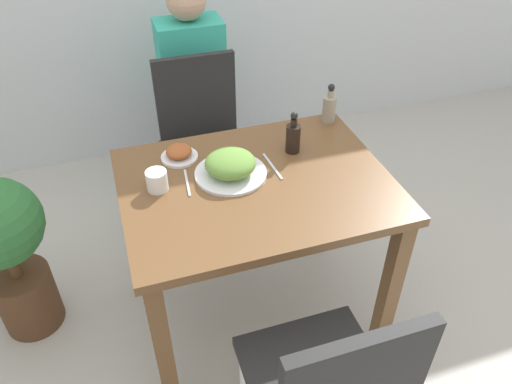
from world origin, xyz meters
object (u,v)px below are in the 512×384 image
Objects in this scene: chair_far at (204,139)px; potted_plant_left at (5,247)px; food_plate at (230,166)px; side_plate at (179,153)px; drink_cup at (157,181)px; sauce_bottle at (329,107)px; condiment_bottle at (293,137)px; person_figure at (193,91)px.

chair_far is 1.19× the size of potted_plant_left.
side_plate is (-0.16, 0.16, -0.02)m from food_plate.
side_plate is 1.88× the size of drink_cup.
sauce_bottle is (0.51, 0.25, 0.02)m from food_plate.
chair_far is 0.69m from sauce_bottle.
food_plate is 0.35× the size of potted_plant_left.
food_plate is at bearing -154.02° from sauce_bottle.
food_plate is at bearing -164.37° from condiment_bottle.
person_figure is at bearing 71.83° from drink_cup.
drink_cup is (-0.11, -0.17, 0.01)m from side_plate.
chair_far is at bearing 112.61° from condiment_bottle.
person_figure is at bearing 84.40° from chair_far.
sauce_bottle is at bearing 7.05° from side_plate.
condiment_bottle is 0.15× the size of person_figure.
sauce_bottle reaches higher than chair_far.
drink_cup is at bearing -18.64° from potted_plant_left.
condiment_bottle is (0.54, 0.08, 0.03)m from drink_cup.
condiment_bottle is 0.23× the size of potted_plant_left.
chair_far is 0.40m from person_figure.
drink_cup is 0.44× the size of condiment_bottle.
potted_plant_left is at bearing 176.89° from side_plate.
sauce_bottle is 0.94m from person_figure.
food_plate is at bearing -45.90° from side_plate.
drink_cup is 0.07× the size of person_figure.
condiment_bottle reaches higher than side_plate.
condiment_bottle is (0.27, 0.08, 0.02)m from food_plate.
food_plate is 0.56m from sauce_bottle.
chair_far is at bearing 65.00° from drink_cup.
side_plate is 0.82× the size of condiment_bottle.
person_figure is (0.07, 1.04, -0.22)m from food_plate.
side_plate is 0.44m from condiment_bottle.
potted_plant_left is at bearing -138.55° from person_figure.
drink_cup is at bearing -179.64° from food_plate.
side_plate is at bearing 134.10° from food_plate.
chair_far is 3.37× the size of food_plate.
side_plate is 0.79m from potted_plant_left.
potted_plant_left is (-0.61, 0.21, -0.34)m from drink_cup.
sauce_bottle reaches higher than food_plate.
side_plate is 0.67m from sauce_bottle.
food_plate is 1.54× the size of sauce_bottle.
person_figure reaches higher than drink_cup.
condiment_bottle is at bearing -143.75° from sauce_bottle.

